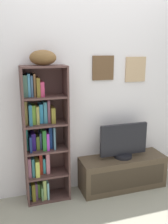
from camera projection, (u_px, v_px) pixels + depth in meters
back_wall at (89, 96)px, 3.02m from camera, size 4.80×0.08×2.33m
bookshelf at (42, 137)px, 2.82m from camera, size 0.49×0.27×1.55m
football at (43, 58)px, 2.60m from camera, size 0.31×0.23×0.16m
tv_stand at (122, 172)px, 3.18m from camera, size 1.07×0.36×0.41m
television at (124, 142)px, 3.08m from camera, size 0.60×0.22×0.43m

